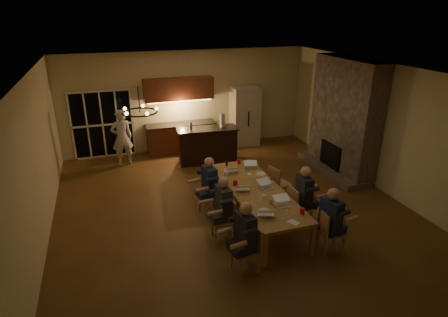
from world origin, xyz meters
The scene contains 45 objects.
floor centered at (0.00, 0.00, 0.00)m, with size 9.00×9.00×0.00m, color brown.
back_wall centered at (0.00, 4.52, 1.60)m, with size 8.00×0.04×3.20m, color beige.
left_wall centered at (-4.02, 0.00, 1.60)m, with size 0.04×9.00×3.20m, color beige.
right_wall centered at (4.02, 0.00, 1.60)m, with size 0.04×9.00×3.20m, color beige.
ceiling centered at (0.00, 0.00, 3.22)m, with size 8.00×9.00×0.04m, color white.
french_doors centered at (-2.70, 4.47, 1.05)m, with size 1.86×0.08×2.10m, color black.
fireplace centered at (3.70, 1.20, 1.60)m, with size 0.58×2.50×3.20m, color #726659.
kitchenette centered at (-0.30, 4.20, 1.20)m, with size 2.24×0.68×2.40m, color maroon, non-canonical shape.
refrigerator centered at (1.90, 4.15, 1.00)m, with size 0.90×0.68×2.00m, color beige.
dining_table centered at (0.33, -0.58, 0.38)m, with size 1.10×3.29×0.75m, color #B38F47.
bar_island centered at (0.25, 3.01, 0.54)m, with size 1.81×0.68×1.08m, color black.
chair_left_near centered at (-0.54, -2.16, 0.45)m, with size 0.44×0.44×0.89m, color #A57852, non-canonical shape.
chair_left_mid centered at (-0.59, -1.06, 0.45)m, with size 0.44×0.44×0.89m, color #A57852, non-canonical shape.
chair_left_far centered at (-0.54, 0.07, 0.45)m, with size 0.44×0.44×0.89m, color #A57852, non-canonical shape.
chair_right_near centered at (1.25, -2.11, 0.45)m, with size 0.44×0.44×0.89m, color #A57852, non-canonical shape.
chair_right_mid centered at (1.18, -1.02, 0.45)m, with size 0.44×0.44×0.89m, color #A57852, non-canonical shape.
chair_right_far centered at (1.26, 0.10, 0.45)m, with size 0.44×0.44×0.89m, color #A57852, non-canonical shape.
person_left_near centered at (-0.54, -2.13, 0.69)m, with size 0.60×0.60×1.38m, color #252930, non-canonical shape.
person_right_near centered at (1.18, -2.14, 0.69)m, with size 0.60×0.60×1.38m, color #1E274C, non-canonical shape.
person_left_mid centered at (-0.57, -1.03, 0.69)m, with size 0.60×0.60×1.38m, color #363A3F, non-canonical shape.
person_right_mid centered at (1.21, -1.09, 0.69)m, with size 0.60×0.60×1.38m, color #252930, non-canonical shape.
person_left_far centered at (-0.56, 0.02, 0.69)m, with size 0.60×0.60×1.38m, color #1E274C, non-canonical shape.
standing_person centered at (-2.20, 3.60, 0.85)m, with size 0.62×0.41×1.71m, color silver.
chandelier centered at (-2.03, -0.87, 2.75)m, with size 0.61×0.61×0.03m, color black.
laptop_a centered at (0.09, -1.60, 0.86)m, with size 0.32×0.28×0.23m, color silver, non-canonical shape.
laptop_b centered at (0.56, -1.42, 0.86)m, with size 0.32×0.28×0.23m, color silver, non-canonical shape.
laptop_c centered at (0.03, -0.47, 0.86)m, with size 0.32×0.28×0.23m, color silver, non-canonical shape.
laptop_d centered at (0.57, -0.61, 0.86)m, with size 0.32×0.28×0.23m, color silver, non-canonical shape.
laptop_e centered at (0.12, 0.52, 0.86)m, with size 0.32×0.28×0.23m, color silver, non-canonical shape.
laptop_f centered at (0.63, 0.46, 0.86)m, with size 0.32×0.28×0.23m, color silver, non-canonical shape.
mug_front centered at (0.31, -1.05, 0.80)m, with size 0.08×0.08×0.10m, color white.
mug_mid centered at (0.41, 0.02, 0.80)m, with size 0.09×0.09×0.10m, color white.
mug_back centered at (-0.05, 0.30, 0.80)m, with size 0.07×0.07×0.10m, color white.
redcup_near centered at (0.76, -1.82, 0.81)m, with size 0.09×0.09×0.12m, color red.
redcup_mid centered at (-0.04, -0.25, 0.81)m, with size 0.10×0.10×0.12m, color red.
redcup_far centered at (0.47, 0.89, 0.81)m, with size 0.08×0.08×0.12m, color red.
can_silver centered at (0.35, -1.27, 0.81)m, with size 0.07×0.07×0.12m, color #B2B2B7.
can_cola centered at (0.14, 0.88, 0.81)m, with size 0.06×0.06×0.12m, color #3F0F0C.
can_right centered at (0.76, -0.36, 0.81)m, with size 0.07×0.07×0.12m, color #B2B2B7.
plate_near centered at (0.65, -1.12, 0.76)m, with size 0.26×0.26×0.02m, color white.
plate_left centered at (0.09, -1.53, 0.76)m, with size 0.27×0.27×0.02m, color white.
plate_far centered at (0.75, 0.13, 0.76)m, with size 0.24×0.24×0.02m, color white.
notepad centered at (0.45, -2.05, 0.76)m, with size 0.15×0.21×0.01m, color white.
bar_bottle centered at (-0.24, 2.99, 1.20)m, with size 0.07×0.07×0.24m, color #99999E.
bar_blender centered at (0.73, 3.01, 1.28)m, with size 0.13×0.13×0.40m, color silver.
Camera 1 is at (-2.63, -7.27, 4.42)m, focal length 30.00 mm.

